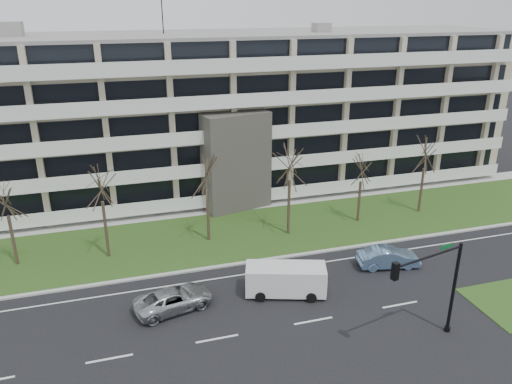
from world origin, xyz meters
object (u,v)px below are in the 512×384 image
object	(u,v)px
blue_sedan	(388,258)
traffic_signal	(435,281)
silver_pickup	(174,299)
white_van	(287,278)

from	to	relation	value
blue_sedan	traffic_signal	size ratio (longest dim) A/B	0.74
silver_pickup	traffic_signal	distance (m)	15.64
silver_pickup	traffic_signal	world-z (taller)	traffic_signal
silver_pickup	white_van	bearing A→B (deg)	-106.98
silver_pickup	white_van	distance (m)	7.43
silver_pickup	white_van	world-z (taller)	white_van
white_van	traffic_signal	size ratio (longest dim) A/B	0.93
white_van	traffic_signal	world-z (taller)	traffic_signal
traffic_signal	blue_sedan	bearing A→B (deg)	61.82
silver_pickup	traffic_signal	xyz separation A→B (m)	(13.48, -7.27, 3.20)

